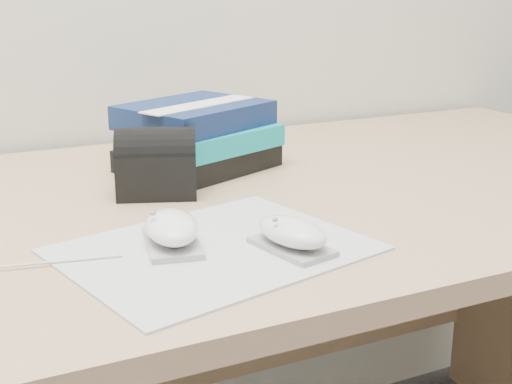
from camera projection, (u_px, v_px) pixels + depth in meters
name	position (u px, v px, depth m)	size (l,w,h in m)	color
desk	(240.00, 314.00, 1.19)	(1.60, 0.80, 0.73)	tan
mousepad	(214.00, 249.00, 0.83)	(0.34, 0.26, 0.00)	#A09FA8
mouse_rear	(172.00, 229.00, 0.83)	(0.08, 0.12, 0.05)	#A1A1A4
mouse_front	(292.00, 234.00, 0.82)	(0.08, 0.11, 0.04)	#99999C
usb_cable	(11.00, 266.00, 0.77)	(0.00, 0.00, 0.24)	silver
book_stack	(198.00, 137.00, 1.17)	(0.28, 0.25, 0.11)	black
pouch	(156.00, 163.00, 1.03)	(0.13, 0.11, 0.10)	black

